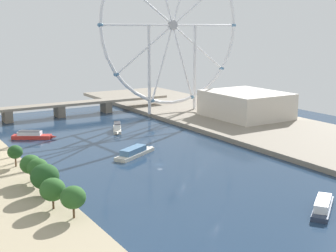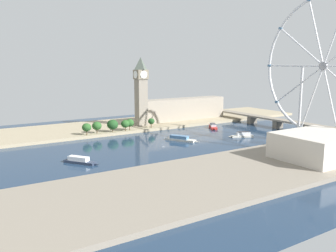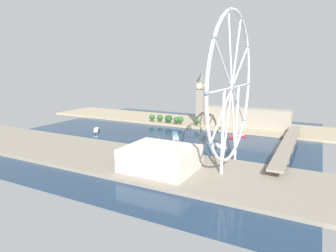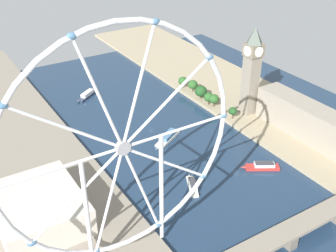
{
  "view_description": "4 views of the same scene",
  "coord_description": "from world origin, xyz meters",
  "px_view_note": "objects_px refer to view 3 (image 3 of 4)",
  "views": [
    {
      "loc": [
        -120.44,
        -202.65,
        70.46
      ],
      "look_at": [
        15.7,
        17.2,
        15.82
      ],
      "focal_mm": 50.05,
      "sensor_mm": 36.0,
      "label": 1
    },
    {
      "loc": [
        279.97,
        -174.48,
        74.41
      ],
      "look_at": [
        -8.22,
        10.57,
        14.99
      ],
      "focal_mm": 38.65,
      "sensor_mm": 36.0,
      "label": 2
    },
    {
      "loc": [
        325.01,
        182.99,
        89.8
      ],
      "look_at": [
        10.16,
        18.35,
        16.86
      ],
      "focal_mm": 31.12,
      "sensor_mm": 36.0,
      "label": 3
    },
    {
      "loc": [
        155.39,
        276.02,
        183.87
      ],
      "look_at": [
        -7.42,
        15.41,
        8.27
      ],
      "focal_mm": 45.75,
      "sensor_mm": 36.0,
      "label": 4
    }
  ],
  "objects_px": {
    "tour_boat_0": "(96,131)",
    "tour_boat_3": "(238,136)",
    "ferris_wheel": "(232,88)",
    "tour_boat_1": "(175,136)",
    "parliament_block": "(247,117)",
    "river_bridge": "(288,144)",
    "riverside_hall": "(160,158)",
    "clock_tower": "(201,97)",
    "tour_boat_2": "(218,145)"
  },
  "relations": [
    {
      "from": "tour_boat_3",
      "to": "tour_boat_1",
      "type": "bearing_deg",
      "value": -31.23
    },
    {
      "from": "clock_tower",
      "to": "tour_boat_1",
      "type": "xyz_separation_m",
      "value": [
        83.13,
        -2.11,
        -41.82
      ]
    },
    {
      "from": "river_bridge",
      "to": "tour_boat_0",
      "type": "distance_m",
      "value": 246.43
    },
    {
      "from": "tour_boat_2",
      "to": "ferris_wheel",
      "type": "bearing_deg",
      "value": 140.48
    },
    {
      "from": "clock_tower",
      "to": "tour_boat_1",
      "type": "bearing_deg",
      "value": -1.45
    },
    {
      "from": "tour_boat_0",
      "to": "tour_boat_1",
      "type": "height_order",
      "value": "tour_boat_0"
    },
    {
      "from": "ferris_wheel",
      "to": "tour_boat_2",
      "type": "distance_m",
      "value": 100.12
    },
    {
      "from": "river_bridge",
      "to": "ferris_wheel",
      "type": "bearing_deg",
      "value": -26.63
    },
    {
      "from": "tour_boat_0",
      "to": "tour_boat_3",
      "type": "height_order",
      "value": "tour_boat_3"
    },
    {
      "from": "clock_tower",
      "to": "river_bridge",
      "type": "xyz_separation_m",
      "value": [
        86.5,
        133.49,
        -35.6
      ]
    },
    {
      "from": "parliament_block",
      "to": "tour_boat_2",
      "type": "xyz_separation_m",
      "value": [
        116.47,
        -6.63,
        -14.18
      ]
    },
    {
      "from": "tour_boat_0",
      "to": "tour_boat_1",
      "type": "bearing_deg",
      "value": 68.41
    },
    {
      "from": "parliament_block",
      "to": "tour_boat_3",
      "type": "height_order",
      "value": "parliament_block"
    },
    {
      "from": "ferris_wheel",
      "to": "river_bridge",
      "type": "distance_m",
      "value": 111.04
    },
    {
      "from": "tour_boat_0",
      "to": "tour_boat_2",
      "type": "distance_m",
      "value": 173.22
    },
    {
      "from": "clock_tower",
      "to": "parliament_block",
      "type": "relative_size",
      "value": 0.66
    },
    {
      "from": "parliament_block",
      "to": "tour_boat_1",
      "type": "distance_m",
      "value": 120.28
    },
    {
      "from": "tour_boat_1",
      "to": "ferris_wheel",
      "type": "bearing_deg",
      "value": 18.81
    },
    {
      "from": "tour_boat_0",
      "to": "tour_boat_1",
      "type": "distance_m",
      "value": 112.66
    },
    {
      "from": "tour_boat_0",
      "to": "parliament_block",
      "type": "bearing_deg",
      "value": 89.6
    },
    {
      "from": "tour_boat_2",
      "to": "tour_boat_3",
      "type": "relative_size",
      "value": 0.94
    },
    {
      "from": "clock_tower",
      "to": "tour_boat_2",
      "type": "relative_size",
      "value": 3.12
    },
    {
      "from": "riverside_hall",
      "to": "tour_boat_2",
      "type": "xyz_separation_m",
      "value": [
        -99.94,
        18.74,
        -10.32
      ]
    },
    {
      "from": "ferris_wheel",
      "to": "river_bridge",
      "type": "relative_size",
      "value": 0.68
    },
    {
      "from": "river_bridge",
      "to": "tour_boat_2",
      "type": "relative_size",
      "value": 7.72
    },
    {
      "from": "tour_boat_3",
      "to": "river_bridge",
      "type": "bearing_deg",
      "value": 89.15
    },
    {
      "from": "riverside_hall",
      "to": "tour_boat_2",
      "type": "height_order",
      "value": "riverside_hall"
    },
    {
      "from": "parliament_block",
      "to": "tour_boat_3",
      "type": "xyz_separation_m",
      "value": [
        59.72,
        1.84,
        -14.43
      ]
    },
    {
      "from": "tour_boat_1",
      "to": "tour_boat_2",
      "type": "distance_m",
      "value": 66.36
    },
    {
      "from": "parliament_block",
      "to": "ferris_wheel",
      "type": "relative_size",
      "value": 0.91
    },
    {
      "from": "parliament_block",
      "to": "riverside_hall",
      "type": "bearing_deg",
      "value": -6.69
    },
    {
      "from": "ferris_wheel",
      "to": "tour_boat_0",
      "type": "xyz_separation_m",
      "value": [
        -59.66,
        -204.45,
        -69.39
      ]
    },
    {
      "from": "tour_boat_2",
      "to": "clock_tower",
      "type": "bearing_deg",
      "value": -34.38
    },
    {
      "from": "ferris_wheel",
      "to": "tour_boat_1",
      "type": "xyz_separation_m",
      "value": [
        -84.98,
        -94.67,
        -69.43
      ]
    },
    {
      "from": "river_bridge",
      "to": "tour_boat_3",
      "type": "relative_size",
      "value": 7.22
    },
    {
      "from": "tour_boat_3",
      "to": "tour_boat_2",
      "type": "bearing_deg",
      "value": 23.01
    },
    {
      "from": "clock_tower",
      "to": "parliament_block",
      "type": "distance_m",
      "value": 74.45
    },
    {
      "from": "ferris_wheel",
      "to": "tour_boat_3",
      "type": "xyz_separation_m",
      "value": [
        -122.0,
        -22.84,
        -69.42
      ]
    },
    {
      "from": "riverside_hall",
      "to": "tour_boat_1",
      "type": "distance_m",
      "value": 128.15
    },
    {
      "from": "ferris_wheel",
      "to": "tour_boat_2",
      "type": "height_order",
      "value": "ferris_wheel"
    },
    {
      "from": "river_bridge",
      "to": "tour_boat_1",
      "type": "height_order",
      "value": "river_bridge"
    },
    {
      "from": "riverside_hall",
      "to": "ferris_wheel",
      "type": "bearing_deg",
      "value": 124.73
    },
    {
      "from": "riverside_hall",
      "to": "tour_boat_3",
      "type": "height_order",
      "value": "riverside_hall"
    },
    {
      "from": "clock_tower",
      "to": "riverside_hall",
      "type": "xyz_separation_m",
      "value": [
        202.8,
        42.51,
        -31.26
      ]
    },
    {
      "from": "ferris_wheel",
      "to": "tour_boat_0",
      "type": "bearing_deg",
      "value": -106.27
    },
    {
      "from": "parliament_block",
      "to": "riverside_hall",
      "type": "distance_m",
      "value": 217.93
    },
    {
      "from": "clock_tower",
      "to": "riverside_hall",
      "type": "relative_size",
      "value": 1.32
    },
    {
      "from": "parliament_block",
      "to": "tour_boat_1",
      "type": "relative_size",
      "value": 3.64
    },
    {
      "from": "tour_boat_0",
      "to": "tour_boat_3",
      "type": "xyz_separation_m",
      "value": [
        -62.35,
        181.6,
        -0.04
      ]
    },
    {
      "from": "river_bridge",
      "to": "tour_boat_3",
      "type": "height_order",
      "value": "river_bridge"
    }
  ]
}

